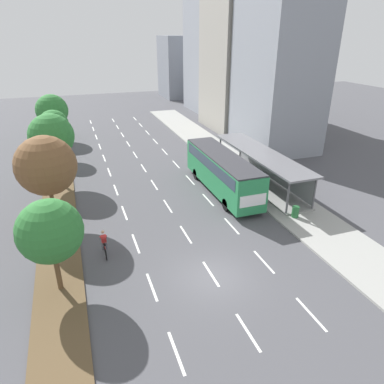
# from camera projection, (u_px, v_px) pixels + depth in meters

# --- Properties ---
(ground_plane) EXTENTS (140.00, 140.00, 0.00)m
(ground_plane) POSITION_uv_depth(u_px,v_px,m) (213.00, 277.00, 20.01)
(ground_plane) COLOR #4C4C51
(median_strip) EXTENTS (2.60, 52.00, 0.12)m
(median_strip) POSITION_uv_depth(u_px,v_px,m) (59.00, 173.00, 34.67)
(median_strip) COLOR brown
(median_strip) RESTS_ON ground
(sidewalk_right) EXTENTS (4.50, 52.00, 0.15)m
(sidewalk_right) POSITION_uv_depth(u_px,v_px,m) (221.00, 155.00, 39.94)
(sidewalk_right) COLOR #9E9E99
(sidewalk_right) RESTS_ON ground
(lane_divider_left) EXTENTS (0.14, 48.57, 0.01)m
(lane_divider_left) POSITION_uv_depth(u_px,v_px,m) (109.00, 172.00, 35.10)
(lane_divider_left) COLOR white
(lane_divider_left) RESTS_ON ground
(lane_divider_center) EXTENTS (0.14, 48.57, 0.01)m
(lane_divider_center) POSITION_uv_depth(u_px,v_px,m) (144.00, 168.00, 36.15)
(lane_divider_center) COLOR white
(lane_divider_center) RESTS_ON ground
(lane_divider_right) EXTENTS (0.14, 48.57, 0.01)m
(lane_divider_right) POSITION_uv_depth(u_px,v_px,m) (176.00, 164.00, 37.20)
(lane_divider_right) COLOR white
(lane_divider_right) RESTS_ON ground
(bus_shelter) EXTENTS (2.90, 13.54, 2.86)m
(bus_shelter) POSITION_uv_depth(u_px,v_px,m) (263.00, 164.00, 31.82)
(bus_shelter) COLOR gray
(bus_shelter) RESTS_ON sidewalk_right
(bus) EXTENTS (2.54, 11.29, 3.37)m
(bus) POSITION_uv_depth(u_px,v_px,m) (222.00, 169.00, 30.03)
(bus) COLOR #28844C
(bus) RESTS_ON ground
(cyclist) EXTENTS (0.46, 1.82, 1.71)m
(cyclist) POSITION_uv_depth(u_px,v_px,m) (104.00, 244.00, 21.70)
(cyclist) COLOR black
(cyclist) RESTS_ON ground
(median_tree_nearest) EXTENTS (3.33, 3.33, 5.23)m
(median_tree_nearest) POSITION_uv_depth(u_px,v_px,m) (50.00, 231.00, 17.52)
(median_tree_nearest) COLOR brown
(median_tree_nearest) RESTS_ON median_strip
(median_tree_second) EXTENTS (4.12, 4.12, 6.47)m
(median_tree_second) POSITION_uv_depth(u_px,v_px,m) (46.00, 166.00, 23.73)
(median_tree_second) COLOR brown
(median_tree_second) RESTS_ON median_strip
(median_tree_third) EXTENTS (3.89, 3.89, 6.40)m
(median_tree_third) POSITION_uv_depth(u_px,v_px,m) (51.00, 136.00, 30.43)
(median_tree_third) COLOR brown
(median_tree_third) RESTS_ON median_strip
(median_tree_fourth) EXTENTS (3.15, 3.15, 5.25)m
(median_tree_fourth) POSITION_uv_depth(u_px,v_px,m) (54.00, 125.00, 37.40)
(median_tree_fourth) COLOR brown
(median_tree_fourth) RESTS_ON median_strip
(median_tree_fifth) EXTENTS (3.96, 3.96, 5.74)m
(median_tree_fifth) POSITION_uv_depth(u_px,v_px,m) (52.00, 110.00, 43.92)
(median_tree_fifth) COLOR brown
(median_tree_fifth) RESTS_ON median_strip
(trash_bin) EXTENTS (0.52, 0.52, 0.85)m
(trash_bin) POSITION_uv_depth(u_px,v_px,m) (295.00, 212.00, 26.09)
(trash_bin) COLOR #286B38
(trash_bin) RESTS_ON sidewalk_right
(building_near_right) EXTENTS (7.20, 10.17, 24.75)m
(building_near_right) POSITION_uv_depth(u_px,v_px,m) (282.00, 37.00, 37.94)
(building_near_right) COLOR #8E939E
(building_near_right) RESTS_ON ground
(building_mid_right) EXTENTS (11.54, 9.78, 19.80)m
(building_mid_right) POSITION_uv_depth(u_px,v_px,m) (250.00, 55.00, 48.50)
(building_mid_right) COLOR #A39E93
(building_mid_right) RESTS_ON ground
(building_far_right) EXTENTS (7.68, 11.08, 18.81)m
(building_far_right) POSITION_uv_depth(u_px,v_px,m) (215.00, 54.00, 59.49)
(building_far_right) COLOR #8E939E
(building_far_right) RESTS_ON ground
(building_tall_right) EXTENTS (8.42, 9.25, 12.27)m
(building_tall_right) POSITION_uv_depth(u_px,v_px,m) (182.00, 67.00, 74.60)
(building_tall_right) COLOR gray
(building_tall_right) RESTS_ON ground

